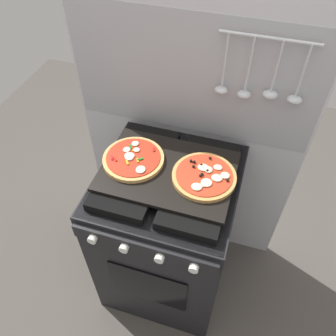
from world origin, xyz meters
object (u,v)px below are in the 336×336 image
at_px(stove, 168,232).
at_px(pizza_left, 133,159).
at_px(pizza_right, 205,176).
at_px(baking_tray, 168,171).

height_order(stove, pizza_left, pizza_left).
xyz_separation_m(stove, pizza_right, (0.15, 0.00, 0.48)).
bearing_deg(baking_tray, stove, -90.00).
height_order(pizza_left, pizza_right, pizza_right).
height_order(baking_tray, pizza_right, pizza_right).
bearing_deg(stove, pizza_right, 1.60).
xyz_separation_m(baking_tray, pizza_left, (-0.15, 0.01, 0.02)).
bearing_deg(pizza_right, baking_tray, -179.02).
distance_m(baking_tray, pizza_left, 0.15).
distance_m(stove, pizza_left, 0.50).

